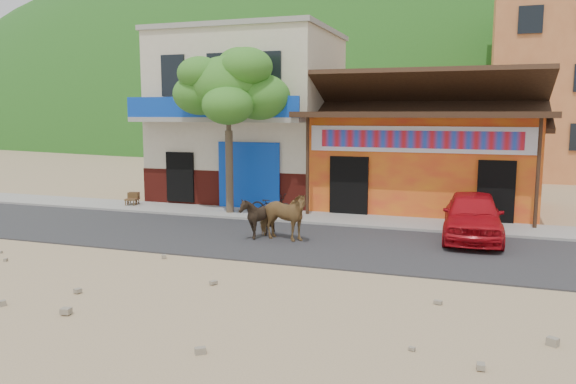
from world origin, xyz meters
name	(u,v)px	position (x,y,z in m)	size (l,w,h in m)	color
ground	(302,267)	(0.00, 0.00, 0.00)	(120.00, 120.00, 0.00)	#9E825B
road	(328,244)	(0.00, 2.50, 0.02)	(60.00, 5.00, 0.04)	#28282B
sidewalk	(354,220)	(0.00, 6.00, 0.06)	(60.00, 2.00, 0.12)	gray
dance_club	(425,162)	(2.00, 10.00, 1.80)	(8.00, 6.00, 3.60)	orange
cafe_building	(251,119)	(-5.50, 10.00, 3.50)	(7.00, 6.00, 7.00)	beige
apartment_front	(574,73)	(9.00, 24.00, 6.00)	(9.00, 9.00, 12.00)	#CC723F
hillside	(454,52)	(0.00, 70.00, 12.00)	(100.00, 40.00, 24.00)	#194C14
tree	(229,131)	(-4.60, 5.80, 3.12)	(3.00, 3.00, 6.00)	#2D721E
cow_tan	(282,216)	(-1.37, 2.44, 0.76)	(0.78, 1.71, 1.44)	olive
cow_dark	(257,218)	(-2.16, 2.45, 0.67)	(1.01, 1.14, 1.25)	black
red_car	(473,215)	(3.91, 4.46, 0.75)	(1.67, 4.15, 1.41)	#B80D16
scooter	(272,206)	(-2.77, 5.30, 0.54)	(0.56, 1.62, 0.85)	black
cafe_chair_left	(133,193)	(-9.00, 6.14, 0.57)	(0.42, 0.42, 0.91)	#4D2619
cafe_chair_right	(131,194)	(-9.00, 6.01, 0.57)	(0.42, 0.42, 0.90)	#492D18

